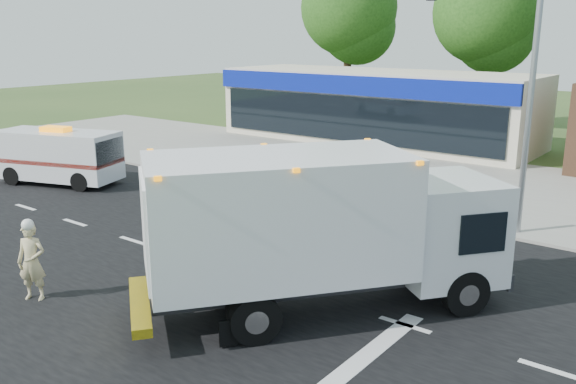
# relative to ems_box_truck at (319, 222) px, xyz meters

# --- Properties ---
(ground) EXTENTS (120.00, 120.00, 0.00)m
(ground) POSITION_rel_ems_box_truck_xyz_m (-1.09, 0.53, -2.09)
(ground) COLOR #385123
(ground) RESTS_ON ground
(road_asphalt) EXTENTS (60.00, 14.00, 0.02)m
(road_asphalt) POSITION_rel_ems_box_truck_xyz_m (-1.09, 0.53, -2.09)
(road_asphalt) COLOR black
(road_asphalt) RESTS_ON ground
(sidewalk) EXTENTS (60.00, 2.40, 0.12)m
(sidewalk) POSITION_rel_ems_box_truck_xyz_m (-1.09, 8.73, -2.03)
(sidewalk) COLOR gray
(sidewalk) RESTS_ON ground
(parking_apron) EXTENTS (60.00, 9.00, 0.02)m
(parking_apron) POSITION_rel_ems_box_truck_xyz_m (-1.09, 14.53, -2.08)
(parking_apron) COLOR gray
(parking_apron) RESTS_ON ground
(lane_markings) EXTENTS (55.20, 7.00, 0.01)m
(lane_markings) POSITION_rel_ems_box_truck_xyz_m (0.26, -0.82, -2.08)
(lane_markings) COLOR silver
(lane_markings) RESTS_ON road_asphalt
(ems_box_truck) EXTENTS (6.98, 8.04, 3.63)m
(ems_box_truck) POSITION_rel_ems_box_truck_xyz_m (0.00, 0.00, 0.00)
(ems_box_truck) COLOR black
(ems_box_truck) RESTS_ON ground
(emergency_worker) EXTENTS (0.81, 0.73, 1.97)m
(emergency_worker) POSITION_rel_ems_box_truck_xyz_m (-5.63, -3.52, -1.13)
(emergency_worker) COLOR #C5B483
(emergency_worker) RESTS_ON ground
(ambulance_van) EXTENTS (5.42, 3.47, 2.38)m
(ambulance_van) POSITION_rel_ems_box_truck_xyz_m (-15.24, 3.45, -0.89)
(ambulance_van) COLOR silver
(ambulance_van) RESTS_ON ground
(retail_strip_mall) EXTENTS (18.00, 6.20, 4.00)m
(retail_strip_mall) POSITION_rel_ems_box_truck_xyz_m (-10.09, 20.46, -0.08)
(retail_strip_mall) COLOR beige
(retail_strip_mall) RESTS_ON ground
(traffic_signal_pole) EXTENTS (3.51, 0.25, 8.00)m
(traffic_signal_pole) POSITION_rel_ems_box_truck_xyz_m (1.26, 8.13, 2.83)
(traffic_signal_pole) COLOR gray
(traffic_signal_pole) RESTS_ON ground
(background_trees) EXTENTS (36.77, 7.39, 12.10)m
(background_trees) POSITION_rel_ems_box_truck_xyz_m (-1.94, 28.69, 5.29)
(background_trees) COLOR #332114
(background_trees) RESTS_ON ground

